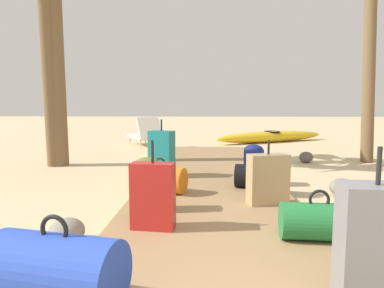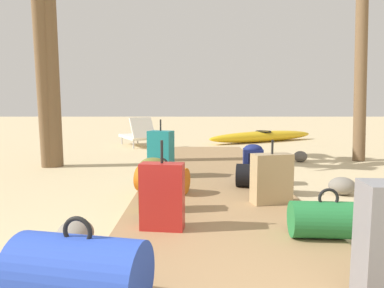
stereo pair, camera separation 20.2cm
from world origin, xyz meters
name	(u,v)px [view 1 (the left image)]	position (x,y,z in m)	size (l,w,h in m)	color
ground_plane	(212,200)	(0.00, 3.11, 0.00)	(60.00, 60.00, 0.00)	#D1BA8C
boardwalk	(211,182)	(0.00, 3.88, 0.04)	(1.90, 7.77, 0.08)	#9E7A51
duffel_bag_black	(261,177)	(0.64, 3.39, 0.23)	(0.71, 0.43, 0.41)	black
suitcase_red	(153,196)	(-0.52, 1.89, 0.37)	(0.39, 0.21, 0.77)	red
suitcase_tan	(268,179)	(0.60, 2.68, 0.35)	(0.46, 0.29, 0.70)	tan
suitcase_grey	(374,249)	(0.80, 0.74, 0.42)	(0.37, 0.25, 0.86)	slate
suitcase_teal	(162,154)	(-0.73, 4.08, 0.42)	(0.40, 0.33, 0.86)	#197A7F
duffel_bag_green	(318,221)	(0.82, 1.69, 0.23)	(0.61, 0.33, 0.41)	#237538
backpack_navy	(253,161)	(0.61, 3.89, 0.35)	(0.30, 0.29, 0.51)	navy
duffel_bag_orange	(160,179)	(-0.63, 3.14, 0.24)	(0.69, 0.49, 0.43)	orange
backpack_olive	(147,183)	(-0.66, 2.40, 0.37)	(0.28, 0.24, 0.55)	olive
duffel_bag_blue	(56,271)	(-0.86, 0.71, 0.28)	(0.76, 0.53, 0.51)	#2847B7
lounge_chair	(145,135)	(-1.79, 8.50, 0.33)	(1.22, 1.61, 0.82)	white
kayak	(272,137)	(1.96, 9.73, 0.17)	(3.77, 2.43, 0.35)	gold
rock_right_near	(306,157)	(1.93, 5.90, 0.11)	(0.28, 0.26, 0.22)	#5B5651
rock_left_near	(67,232)	(-1.22, 1.71, 0.11)	(0.36, 0.29, 0.21)	gray
rock_right_far	(343,187)	(1.66, 3.33, 0.11)	(0.30, 0.34, 0.23)	gray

